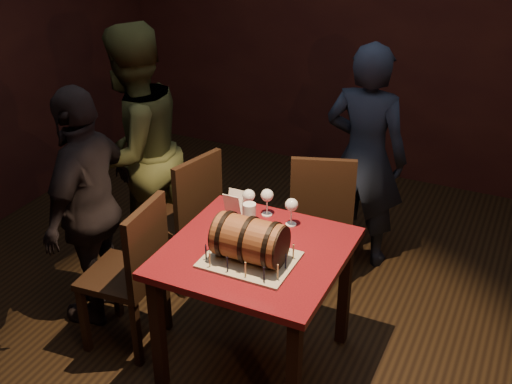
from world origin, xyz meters
TOP-DOWN VIEW (x-y plane):
  - room_shell at (0.00, 0.00)m, footprint 5.04×5.04m
  - pub_table at (0.01, -0.18)m, footprint 0.90×0.90m
  - cake_board at (0.03, -0.29)m, footprint 0.45×0.35m
  - barrel_cake at (0.03, -0.29)m, footprint 0.40×0.24m
  - birthday_candles at (0.03, -0.29)m, footprint 0.40×0.30m
  - wine_glass_left at (-0.18, 0.12)m, footprint 0.07×0.07m
  - wine_glass_mid at (-0.09, 0.17)m, footprint 0.07×0.07m
  - wine_glass_right at (0.08, 0.13)m, footprint 0.07×0.07m
  - pint_of_ale at (-0.11, -0.00)m, footprint 0.07×0.07m
  - menu_card at (-0.26, 0.11)m, footprint 0.10×0.05m
  - chair_back at (0.04, 0.74)m, footprint 0.51×0.51m
  - chair_left_rear at (-0.72, 0.35)m, footprint 0.48×0.48m
  - chair_left_front at (-0.67, -0.33)m, footprint 0.43×0.43m
  - person_back at (0.20, 1.12)m, footprint 0.58×0.40m
  - person_left_rear at (-1.15, 0.41)m, footprint 0.80×0.94m
  - person_left_front at (-1.06, -0.17)m, footprint 0.49×0.91m

SIDE VIEW (x-z plane):
  - chair_back at x=0.04m, z-range 0.06..0.99m
  - chair_left_rear at x=-0.72m, z-range 0.06..0.99m
  - chair_left_front at x=-0.67m, z-range 0.06..0.99m
  - pub_table at x=0.01m, z-range 0.27..1.02m
  - person_left_front at x=-1.06m, z-range 0.00..1.48m
  - cake_board at x=0.03m, z-range 0.75..0.76m
  - person_back at x=0.20m, z-range 0.00..1.55m
  - birthday_candles at x=0.03m, z-range 0.76..0.85m
  - menu_card at x=-0.26m, z-range 0.75..0.88m
  - pint_of_ale at x=-0.11m, z-range 0.75..0.90m
  - person_left_rear at x=-1.15m, z-range 0.00..1.68m
  - wine_glass_mid at x=-0.09m, z-range 0.79..0.95m
  - wine_glass_left at x=-0.18m, z-range 0.79..0.95m
  - wine_glass_right at x=0.08m, z-range 0.79..0.95m
  - barrel_cake at x=0.03m, z-range 0.75..0.99m
  - room_shell at x=0.00m, z-range 0.00..2.80m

